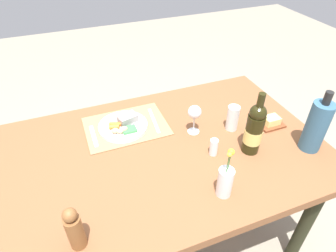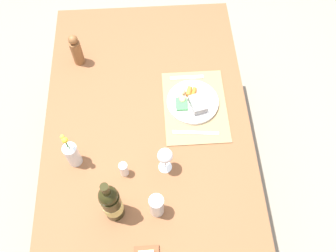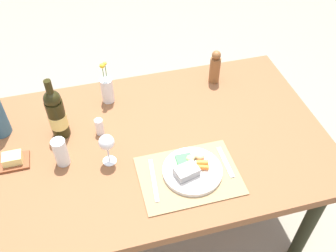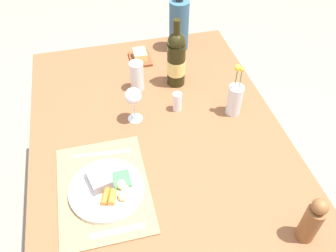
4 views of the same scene
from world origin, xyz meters
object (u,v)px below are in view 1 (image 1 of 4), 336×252
at_px(cooler_bottle, 316,126).
at_px(butter_dish, 271,122).
at_px(knife, 94,136).
at_px(wine_bottle, 254,129).
at_px(fork, 154,120).
at_px(pepper_mill, 74,229).
at_px(flower_vase, 225,181).
at_px(salt_shaker, 214,147).
at_px(dinner_plate, 124,125).
at_px(water_tumbler, 232,119).
at_px(dining_table, 158,163).
at_px(wine_glass, 195,113).

bearing_deg(cooler_bottle, butter_dish, -73.57).
xyz_separation_m(knife, wine_bottle, (-0.67, 0.36, 0.12)).
height_order(fork, pepper_mill, pepper_mill).
relative_size(flower_vase, salt_shaker, 2.80).
distance_m(cooler_bottle, flower_vase, 0.53).
xyz_separation_m(pepper_mill, wine_bottle, (-0.82, -0.19, 0.04)).
bearing_deg(fork, wine_bottle, 138.77).
xyz_separation_m(dinner_plate, butter_dish, (-0.73, 0.25, -0.00)).
relative_size(pepper_mill, water_tumbler, 1.42).
bearing_deg(cooler_bottle, dining_table, -18.96).
distance_m(pepper_mill, water_tumbler, 0.90).
bearing_deg(salt_shaker, wine_bottle, 167.08).
distance_m(dining_table, wine_bottle, 0.48).
xyz_separation_m(dining_table, butter_dish, (-0.62, 0.02, 0.10)).
bearing_deg(butter_dish, flower_vase, 33.71).
bearing_deg(fork, salt_shaker, 123.52).
distance_m(dining_table, water_tumbler, 0.44).
xyz_separation_m(pepper_mill, water_tumbler, (-0.82, -0.37, -0.03)).
bearing_deg(dinner_plate, pepper_mill, 61.91).
height_order(knife, pepper_mill, pepper_mill).
bearing_deg(wine_glass, butter_dish, 166.57).
height_order(dinner_plate, knife, dinner_plate).
relative_size(knife, water_tumbler, 1.27).
height_order(dinner_plate, wine_bottle, wine_bottle).
height_order(dining_table, pepper_mill, pepper_mill).
height_order(dinner_plate, salt_shaker, salt_shaker).
relative_size(pepper_mill, salt_shaker, 2.28).
distance_m(dinner_plate, fork, 0.17).
distance_m(cooler_bottle, butter_dish, 0.25).
height_order(dining_table, cooler_bottle, cooler_bottle).
xyz_separation_m(dinner_plate, water_tumbler, (-0.52, 0.20, 0.04)).
bearing_deg(wine_bottle, dinner_plate, -35.93).
height_order(fork, salt_shaker, salt_shaker).
bearing_deg(cooler_bottle, salt_shaker, -15.62).
xyz_separation_m(cooler_bottle, wine_glass, (0.46, -0.31, -0.01)).
height_order(wine_bottle, wine_glass, wine_bottle).
height_order(dining_table, butter_dish, butter_dish).
bearing_deg(flower_vase, wine_glass, -97.87).
xyz_separation_m(dining_table, wine_bottle, (-0.41, 0.15, 0.21)).
height_order(cooler_bottle, salt_shaker, cooler_bottle).
bearing_deg(cooler_bottle, flower_vase, 10.31).
xyz_separation_m(dining_table, dinner_plate, (0.11, -0.23, 0.10)).
xyz_separation_m(knife, cooler_bottle, (-0.95, 0.45, 0.12)).
relative_size(wine_bottle, wine_glass, 2.00).
relative_size(dinner_plate, wine_glass, 1.60).
relative_size(dinner_plate, pepper_mill, 1.32).
bearing_deg(flower_vase, water_tumbler, -125.07).
height_order(dining_table, salt_shaker, salt_shaker).
relative_size(dinner_plate, wine_bottle, 0.80).
bearing_deg(wine_bottle, cooler_bottle, 162.70).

